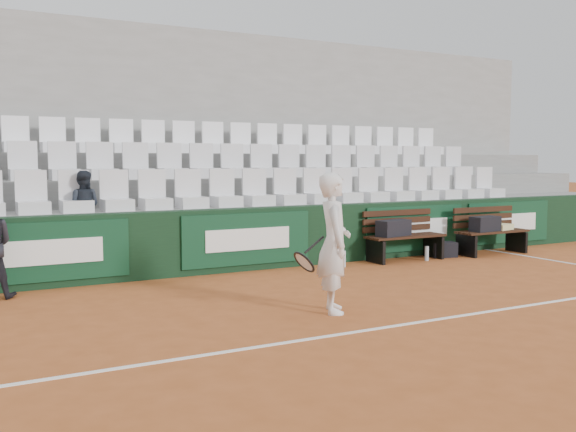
# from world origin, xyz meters

# --- Properties ---
(ground) EXTENTS (80.00, 80.00, 0.00)m
(ground) POSITION_xyz_m (0.00, 0.00, 0.00)
(ground) COLOR #AD5627
(ground) RESTS_ON ground
(court_baseline) EXTENTS (18.00, 0.06, 0.01)m
(court_baseline) POSITION_xyz_m (0.00, 0.00, 0.00)
(court_baseline) COLOR white
(court_baseline) RESTS_ON ground
(back_barrier) EXTENTS (18.00, 0.34, 1.00)m
(back_barrier) POSITION_xyz_m (0.07, 3.99, 0.50)
(back_barrier) COLOR black
(back_barrier) RESTS_ON ground
(grandstand_tier_front) EXTENTS (18.00, 0.95, 1.00)m
(grandstand_tier_front) POSITION_xyz_m (0.00, 4.62, 0.50)
(grandstand_tier_front) COLOR gray
(grandstand_tier_front) RESTS_ON ground
(grandstand_tier_mid) EXTENTS (18.00, 0.95, 1.45)m
(grandstand_tier_mid) POSITION_xyz_m (0.00, 5.58, 0.72)
(grandstand_tier_mid) COLOR gray
(grandstand_tier_mid) RESTS_ON ground
(grandstand_tier_back) EXTENTS (18.00, 0.95, 1.90)m
(grandstand_tier_back) POSITION_xyz_m (0.00, 6.53, 0.95)
(grandstand_tier_back) COLOR gray
(grandstand_tier_back) RESTS_ON ground
(grandstand_rear_wall) EXTENTS (18.00, 0.30, 4.40)m
(grandstand_rear_wall) POSITION_xyz_m (0.00, 7.15, 2.20)
(grandstand_rear_wall) COLOR #999996
(grandstand_rear_wall) RESTS_ON ground
(seat_row_front) EXTENTS (11.90, 0.44, 0.63)m
(seat_row_front) POSITION_xyz_m (0.00, 4.45, 1.31)
(seat_row_front) COLOR silver
(seat_row_front) RESTS_ON grandstand_tier_front
(seat_row_mid) EXTENTS (11.90, 0.44, 0.63)m
(seat_row_mid) POSITION_xyz_m (0.00, 5.40, 1.77)
(seat_row_mid) COLOR silver
(seat_row_mid) RESTS_ON grandstand_tier_mid
(seat_row_back) EXTENTS (11.90, 0.44, 0.63)m
(seat_row_back) POSITION_xyz_m (0.00, 6.35, 2.21)
(seat_row_back) COLOR white
(seat_row_back) RESTS_ON grandstand_tier_back
(bench_left) EXTENTS (1.50, 0.56, 0.45)m
(bench_left) POSITION_xyz_m (2.74, 3.54, 0.23)
(bench_left) COLOR #331A0F
(bench_left) RESTS_ON ground
(bench_right) EXTENTS (1.50, 0.56, 0.45)m
(bench_right) POSITION_xyz_m (4.66, 3.36, 0.23)
(bench_right) COLOR #331B0F
(bench_right) RESTS_ON ground
(sports_bag_left) EXTENTS (0.69, 0.41, 0.28)m
(sports_bag_left) POSITION_xyz_m (2.47, 3.53, 0.59)
(sports_bag_left) COLOR black
(sports_bag_left) RESTS_ON bench_left
(sports_bag_right) EXTENTS (0.62, 0.33, 0.28)m
(sports_bag_right) POSITION_xyz_m (4.43, 3.32, 0.59)
(sports_bag_right) COLOR black
(sports_bag_right) RESTS_ON bench_right
(towel) EXTENTS (0.44, 0.35, 0.11)m
(towel) POSITION_xyz_m (4.91, 3.37, 0.50)
(towel) COLOR beige
(towel) RESTS_ON bench_right
(sports_bag_ground) EXTENTS (0.51, 0.38, 0.28)m
(sports_bag_ground) POSITION_xyz_m (3.59, 3.51, 0.14)
(sports_bag_ground) COLOR black
(sports_bag_ground) RESTS_ON ground
(water_bottle_near) EXTENTS (0.08, 0.08, 0.27)m
(water_bottle_near) POSITION_xyz_m (1.38, 3.46, 0.14)
(water_bottle_near) COLOR silver
(water_bottle_near) RESTS_ON ground
(water_bottle_far) EXTENTS (0.07, 0.07, 0.26)m
(water_bottle_far) POSITION_xyz_m (3.05, 3.33, 0.13)
(water_bottle_far) COLOR #B2C2CA
(water_bottle_far) RESTS_ON ground
(tennis_player) EXTENTS (0.79, 0.70, 1.63)m
(tennis_player) POSITION_xyz_m (-0.47, 0.87, 0.81)
(tennis_player) COLOR white
(tennis_player) RESTS_ON ground
(spectator_c) EXTENTS (0.64, 0.58, 1.07)m
(spectator_c) POSITION_xyz_m (-2.60, 4.50, 1.53)
(spectator_c) COLOR #1D232C
(spectator_c) RESTS_ON grandstand_tier_front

